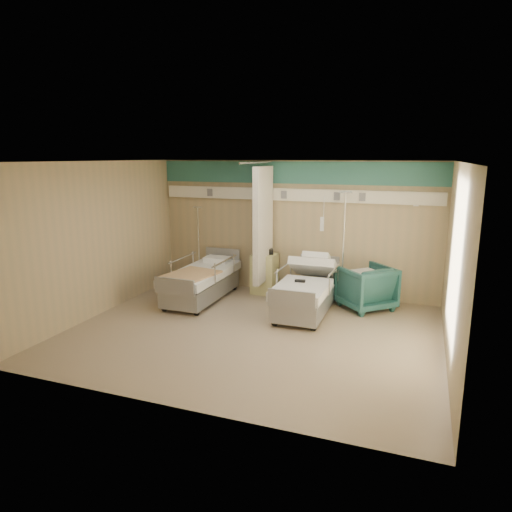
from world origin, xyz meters
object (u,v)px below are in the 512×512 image
Objects in this scene: bed_left at (201,285)px; visitor_armchair at (366,287)px; iv_stand_right at (342,279)px; bed_right at (307,296)px; iv_stand_left at (199,271)px; bedside_cabinet at (265,274)px.

visitor_armchair reaches higher than bed_left.
bed_left is 2.32× the size of visitor_armchair.
iv_stand_right is (2.70, 0.90, 0.14)m from bed_left.
bed_right is 1.20× the size of iv_stand_left.
iv_stand_right is 3.18m from iv_stand_left.
bed_right is at bearing 0.00° from bed_left.
iv_stand_right is (0.50, 0.90, 0.14)m from bed_right.
bed_right is 1.04m from iv_stand_right.
bed_left is at bearing -60.46° from iv_stand_left.
iv_stand_left reaches higher than bed_left.
iv_stand_right is 1.23× the size of iv_stand_left.
bedside_cabinet reaches higher than bed_right.
bed_right is 1.18m from visitor_armchair.
bedside_cabinet reaches higher than bed_left.
iv_stand_right is at bearing 0.99° from iv_stand_left.
bed_left is 2.54× the size of bedside_cabinet.
bedside_cabinet is 0.38× the size of iv_stand_right.
iv_stand_right is at bearing 0.07° from bedside_cabinet.
iv_stand_right reaches higher than bedside_cabinet.
iv_stand_right reaches higher than visitor_armchair.
visitor_armchair is (1.01, 0.60, 0.11)m from bed_right.
bedside_cabinet is at bearing -179.93° from iv_stand_right.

